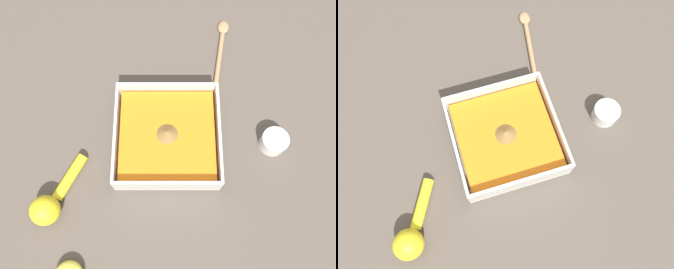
% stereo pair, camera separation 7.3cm
% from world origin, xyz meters
% --- Properties ---
extents(ground_plane, '(4.00, 4.00, 0.00)m').
position_xyz_m(ground_plane, '(0.00, 0.00, 0.00)').
color(ground_plane, brown).
extents(square_dish, '(0.23, 0.23, 0.07)m').
position_xyz_m(square_dish, '(0.02, 0.02, 0.02)').
color(square_dish, silver).
rests_on(square_dish, ground_plane).
extents(spice_bowl, '(0.06, 0.06, 0.04)m').
position_xyz_m(spice_bowl, '(0.26, 0.01, 0.02)').
color(spice_bowl, silver).
rests_on(spice_bowl, ground_plane).
extents(lemon_squeezer, '(0.11, 0.16, 0.06)m').
position_xyz_m(lemon_squeezer, '(-0.23, -0.13, 0.03)').
color(lemon_squeezer, yellow).
rests_on(lemon_squeezer, ground_plane).
extents(wooden_spoon, '(0.06, 0.23, 0.01)m').
position_xyz_m(wooden_spoon, '(0.15, 0.26, 0.01)').
color(wooden_spoon, tan).
rests_on(wooden_spoon, ground_plane).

